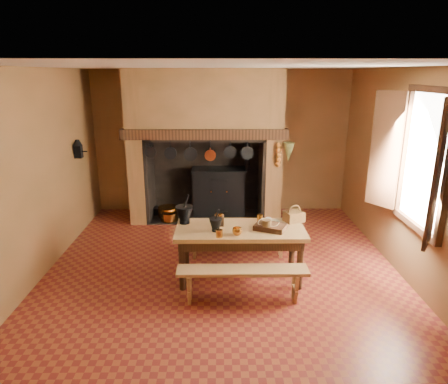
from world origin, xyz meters
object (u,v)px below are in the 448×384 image
mixing_bowl (269,225)px  coffee_grinder (219,220)px  iron_range (219,191)px  bench_front (242,277)px  work_table (240,236)px  wicker_basket (294,216)px

mixing_bowl → coffee_grinder: bearing=172.6°
iron_range → coffee_grinder: size_ratio=7.95×
bench_front → mixing_bowl: mixing_bowl is taller
bench_front → coffee_grinder: size_ratio=7.92×
iron_range → work_table: bearing=-83.9°
mixing_bowl → work_table: bearing=-174.9°
iron_range → coffee_grinder: 2.52m
work_table → wicker_basket: 0.82m
work_table → mixing_bowl: bearing=5.1°
bench_front → coffee_grinder: coffee_grinder is taller
work_table → coffee_grinder: (-0.28, 0.12, 0.19)m
iron_range → mixing_bowl: 2.69m
work_table → mixing_bowl: mixing_bowl is taller
work_table → coffee_grinder: size_ratio=8.50×
mixing_bowl → bench_front: bearing=-121.4°
iron_range → bench_front: 3.23m
iron_range → mixing_bowl: iron_range is taller
wicker_basket → iron_range: bearing=89.9°
coffee_grinder → mixing_bowl: coffee_grinder is taller
bench_front → mixing_bowl: 0.85m
coffee_grinder → mixing_bowl: 0.67m
work_table → bench_front: 0.66m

